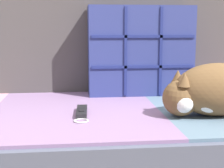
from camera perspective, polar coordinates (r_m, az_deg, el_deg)
name	(u,v)px	position (r m, az deg, el deg)	size (l,w,h in m)	color
couch	(50,160)	(1.38, -10.20, -12.32)	(2.16, 0.90, 0.41)	brown
sofa_backrest	(53,30)	(1.66, -9.83, 8.82)	(2.11, 0.14, 0.57)	#474242
throw_pillow_quilted	(140,51)	(1.54, 4.74, 5.55)	(0.46, 0.14, 0.39)	navy
sleeping_cat	(212,91)	(1.22, 16.22, -1.18)	(0.39, 0.19, 0.18)	brown
game_remote_near	(82,112)	(1.20, -5.05, -4.72)	(0.05, 0.19, 0.02)	black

